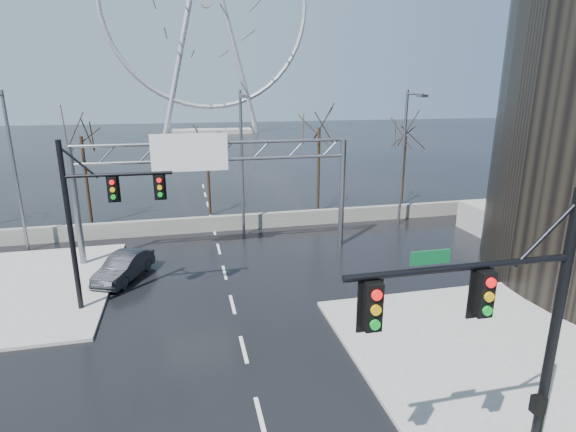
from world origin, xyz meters
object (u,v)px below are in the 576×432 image
object	(u,v)px
signal_mast_near	(508,325)
car	(124,267)
sign_gantry	(210,174)
signal_mast_far	(95,210)
ferris_wheel	(206,11)

from	to	relation	value
signal_mast_near	car	size ratio (longest dim) A/B	1.86
signal_mast_near	sign_gantry	world-z (taller)	signal_mast_near
signal_mast_far	car	size ratio (longest dim) A/B	1.86
sign_gantry	car	world-z (taller)	sign_gantry
ferris_wheel	sign_gantry	bearing A→B (deg)	-93.84
signal_mast_near	car	xyz separation A→B (m)	(-10.55, 16.42, -4.16)
signal_mast_near	ferris_wheel	size ratio (longest dim) A/B	0.16
signal_mast_far	car	distance (m)	5.38
signal_mast_far	ferris_wheel	distance (m)	89.30
sign_gantry	signal_mast_near	bearing A→B (deg)	-73.81
signal_mast_near	car	bearing A→B (deg)	122.71
signal_mast_far	ferris_wheel	bearing A→B (deg)	82.80
signal_mast_near	signal_mast_far	world-z (taller)	same
car	signal_mast_far	bearing A→B (deg)	-73.78
signal_mast_near	signal_mast_far	xyz separation A→B (m)	(-11.01, 13.00, -0.04)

